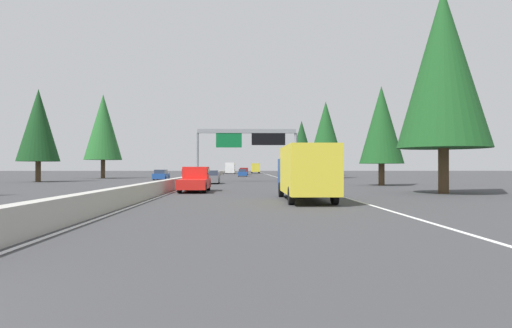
{
  "coord_description": "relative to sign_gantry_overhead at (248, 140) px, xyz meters",
  "views": [
    {
      "loc": [
        -4.75,
        -5.37,
        1.83
      ],
      "look_at": [
        45.46,
        -6.85,
        2.19
      ],
      "focal_mm": 31.5,
      "sensor_mm": 36.0,
      "label": 1
    }
  ],
  "objects": [
    {
      "name": "oncoming_near",
      "position": [
        9.35,
        12.5,
        -4.55
      ],
      "size": [
        4.4,
        1.8,
        1.47
      ],
      "rotation": [
        0.0,
        0.0,
        3.14
      ],
      "color": "#1E4793",
      "rests_on": "ground"
    },
    {
      "name": "sedan_mid_center",
      "position": [
        -6.0,
        4.2,
        -4.55
      ],
      "size": [
        4.4,
        1.8,
        1.47
      ],
      "color": "slate",
      "rests_on": "ground"
    },
    {
      "name": "conifer_left_mid",
      "position": [
        18.26,
        23.6,
        3.17
      ],
      "size": [
        6.08,
        6.08,
        13.82
      ],
      "color": "#4C3823",
      "rests_on": "ground"
    },
    {
      "name": "conifer_right_foreground",
      "position": [
        -25.23,
        -13.28,
        3.49
      ],
      "size": [
        6.31,
        6.31,
        14.34
      ],
      "color": "#4C3823",
      "rests_on": "ground"
    },
    {
      "name": "conifer_right_mid",
      "position": [
        19.07,
        -13.3,
        2.62
      ],
      "size": [
        5.68,
        5.68,
        12.92
      ],
      "color": "#4C3823",
      "rests_on": "ground"
    },
    {
      "name": "sedan_far_center",
      "position": [
        33.42,
        0.7,
        -4.55
      ],
      "size": [
        4.4,
        1.8,
        1.47
      ],
      "color": "#1E4793",
      "rests_on": "ground"
    },
    {
      "name": "pickup_far_left",
      "position": [
        -22.13,
        4.23,
        -4.32
      ],
      "size": [
        5.6,
        2.0,
        1.86
      ],
      "color": "red",
      "rests_on": "ground"
    },
    {
      "name": "conifer_right_distant",
      "position": [
        58.42,
        -14.4,
        3.14
      ],
      "size": [
        6.06,
        6.06,
        13.77
      ],
      "color": "#4C3823",
      "rests_on": "ground"
    },
    {
      "name": "sedan_far_right",
      "position": [
        59.06,
        0.68,
        -4.55
      ],
      "size": [
        4.4,
        1.8,
        1.47
      ],
      "color": "#AD931E",
      "rests_on": "ground"
    },
    {
      "name": "bus_mid_left",
      "position": [
        72.25,
        4.23,
        -3.52
      ],
      "size": [
        11.5,
        2.55,
        3.1
      ],
      "color": "white",
      "rests_on": "ground"
    },
    {
      "name": "box_truck_distant_a",
      "position": [
        -31.62,
        -2.75,
        -3.63
      ],
      "size": [
        8.5,
        2.4,
        2.95
      ],
      "color": "gold",
      "rests_on": "ground"
    },
    {
      "name": "conifer_right_far",
      "position": [
        38.15,
        -16.19,
        2.5
      ],
      "size": [
        5.6,
        5.6,
        12.72
      ],
      "color": "#4C3823",
      "rests_on": "ground"
    },
    {
      "name": "ground_plane",
      "position": [
        8.79,
        6.03,
        -5.24
      ],
      "size": [
        320.0,
        320.0,
        0.0
      ],
      "primitive_type": "plane",
      "color": "#38383A"
    },
    {
      "name": "minivan_mid_right",
      "position": [
        52.24,
        0.4,
        -4.29
      ],
      "size": [
        5.0,
        1.95,
        1.69
      ],
      "color": "maroon",
      "rests_on": "ground"
    },
    {
      "name": "shoulder_stripe_median",
      "position": [
        18.79,
        5.78,
        -5.23
      ],
      "size": [
        160.0,
        0.16,
        0.01
      ],
      "primitive_type": "cube",
      "color": "silver",
      "rests_on": "ground"
    },
    {
      "name": "median_barrier",
      "position": [
        28.79,
        6.33,
        -4.79
      ],
      "size": [
        180.0,
        0.56,
        0.9
      ],
      "primitive_type": "cube",
      "color": "#ADAAA3",
      "rests_on": "ground"
    },
    {
      "name": "conifer_right_near",
      "position": [
        -11.56,
        -13.2,
        0.81
      ],
      "size": [
        4.38,
        4.38,
        9.95
      ],
      "color": "#4C3823",
      "rests_on": "ground"
    },
    {
      "name": "conifer_left_near",
      "position": [
        0.76,
        26.2,
        1.83
      ],
      "size": [
        5.11,
        5.11,
        11.62
      ],
      "color": "#4C3823",
      "rests_on": "ground"
    },
    {
      "name": "shoulder_stripe_right",
      "position": [
        18.79,
        -5.49,
        -5.23
      ],
      "size": [
        160.0,
        0.16,
        0.01
      ],
      "primitive_type": "cube",
      "color": "silver",
      "rests_on": "ground"
    },
    {
      "name": "sign_gantry_overhead",
      "position": [
        0.0,
        0.0,
        0.0
      ],
      "size": [
        0.5,
        12.68,
        6.58
      ],
      "color": "gray",
      "rests_on": "ground"
    },
    {
      "name": "box_truck_near_right",
      "position": [
        77.25,
        -3.09,
        -3.63
      ],
      "size": [
        8.5,
        2.4,
        2.95
      ],
      "color": "gold",
      "rests_on": "ground"
    }
  ]
}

